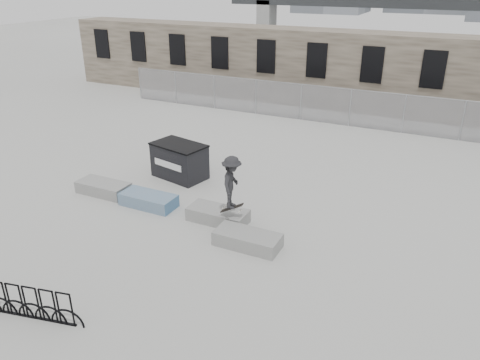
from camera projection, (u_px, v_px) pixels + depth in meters
name	position (u px, v px, depth m)	size (l,w,h in m)	color
ground	(181.00, 213.00, 16.11)	(120.00, 120.00, 0.00)	#B4B4AF
stone_wall	(322.00, 68.00, 28.55)	(36.00, 2.58, 4.50)	brown
chainlink_fence	(301.00, 101.00, 25.97)	(22.06, 0.06, 2.02)	gray
planter_far_left	(103.00, 187.00, 17.47)	(2.00, 0.90, 0.45)	gray
planter_center_left	(149.00, 200.00, 16.53)	(2.00, 0.90, 0.45)	#306090
planter_center_right	(218.00, 215.00, 15.51)	(2.00, 0.90, 0.45)	gray
planter_offset	(248.00, 239.00, 14.08)	(2.00, 0.90, 0.45)	gray
dumpster	(180.00, 161.00, 18.69)	(2.37, 1.73, 1.41)	black
bike_rack	(15.00, 300.00, 11.14)	(3.53, 0.78, 0.90)	black
skateboarder	(232.00, 183.00, 14.44)	(0.88, 1.22, 1.92)	#242426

